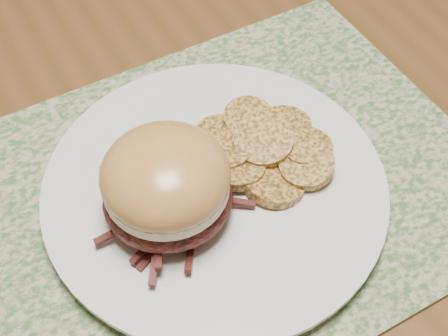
{
  "coord_description": "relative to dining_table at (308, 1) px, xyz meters",
  "views": [
    {
      "loc": [
        -0.41,
        -0.52,
        1.17
      ],
      "look_at": [
        -0.27,
        -0.26,
        0.79
      ],
      "focal_mm": 50.0,
      "sensor_mm": 36.0,
      "label": 1
    }
  ],
  "objects": [
    {
      "name": "ground",
      "position": [
        0.0,
        0.0,
        -0.67
      ],
      "size": [
        3.5,
        3.5,
        0.0
      ],
      "primitive_type": "plane",
      "color": "brown",
      "rests_on": "ground"
    },
    {
      "name": "dining_table",
      "position": [
        0.0,
        0.0,
        0.0
      ],
      "size": [
        1.5,
        0.9,
        0.75
      ],
      "color": "brown",
      "rests_on": "ground"
    },
    {
      "name": "placemat",
      "position": [
        -0.28,
        -0.26,
        0.08
      ],
      "size": [
        0.45,
        0.33,
        0.0
      ],
      "primitive_type": "cube",
      "color": "#3C6132",
      "rests_on": "dining_table"
    },
    {
      "name": "dinner_plate",
      "position": [
        -0.28,
        -0.26,
        0.09
      ],
      "size": [
        0.26,
        0.26,
        0.02
      ],
      "primitive_type": "cylinder",
      "color": "silver",
      "rests_on": "placemat"
    },
    {
      "name": "pork_sandwich",
      "position": [
        -0.32,
        -0.27,
        0.14
      ],
      "size": [
        0.12,
        0.12,
        0.07
      ],
      "rotation": [
        0.0,
        0.0,
        -0.31
      ],
      "color": "black",
      "rests_on": "dinner_plate"
    },
    {
      "name": "roasted_potatoes",
      "position": [
        -0.23,
        -0.25,
        0.11
      ],
      "size": [
        0.12,
        0.13,
        0.03
      ],
      "color": "#BD8337",
      "rests_on": "dinner_plate"
    }
  ]
}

